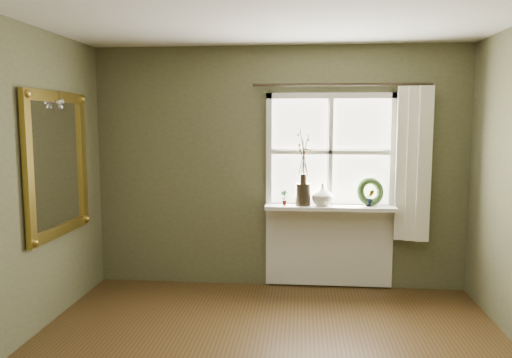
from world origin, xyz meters
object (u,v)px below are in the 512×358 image
object	(u,v)px
cream_vase	(322,195)
wreath	(370,195)
gilt_mirror	(58,164)
dark_jug	(303,194)

from	to	relation	value
cream_vase	wreath	size ratio (longest dim) A/B	0.77
cream_vase	wreath	distance (m)	0.50
wreath	gilt_mirror	world-z (taller)	gilt_mirror
dark_jug	gilt_mirror	xyz separation A→B (m)	(-2.23, -0.90, 0.38)
wreath	cream_vase	bearing A→B (deg)	161.76
wreath	gilt_mirror	bearing A→B (deg)	174.87
dark_jug	gilt_mirror	world-z (taller)	gilt_mirror
cream_vase	wreath	world-z (taller)	wreath
dark_jug	cream_vase	xyz separation A→B (m)	(0.20, 0.00, 0.00)
gilt_mirror	dark_jug	bearing A→B (deg)	21.85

